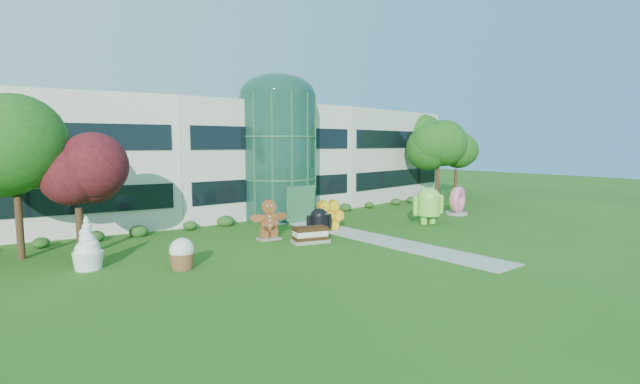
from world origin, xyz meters
TOP-DOWN VIEW (x-y plane):
  - ground at (0.00, 0.00)m, footprint 140.00×140.00m
  - building at (0.00, 18.00)m, footprint 46.00×15.00m
  - atrium at (0.00, 12.00)m, footprint 6.00×6.00m
  - walkway at (0.00, 2.00)m, footprint 2.40×20.00m
  - tree_red at (-15.50, 7.50)m, footprint 4.00×4.00m
  - trees_backdrop at (0.00, 13.00)m, footprint 52.00×8.00m
  - android_green at (7.07, 2.53)m, footprint 3.20×2.52m
  - android_black at (-2.15, 4.05)m, footprint 2.09×1.62m
  - donut at (12.54, 3.86)m, footprint 2.53×1.66m
  - gingerbread at (-5.30, 5.15)m, footprint 2.84×1.38m
  - ice_cream_sandwich at (-3.88, 2.75)m, footprint 2.42×1.65m
  - honeycomb at (-0.91, 4.62)m, footprint 2.63×1.18m
  - froyo at (-15.75, 4.69)m, footprint 1.81×1.81m
  - cupcake at (-12.24, 1.93)m, footprint 1.48×1.48m

SIDE VIEW (x-z plane):
  - ground at x=0.00m, z-range 0.00..0.00m
  - walkway at x=0.00m, z-range 0.00..0.04m
  - ice_cream_sandwich at x=-3.88m, z-range 0.00..0.98m
  - cupcake at x=-12.24m, z-range 0.00..1.51m
  - honeycomb at x=-0.91m, z-range 0.00..2.00m
  - android_black at x=-2.15m, z-range 0.00..2.12m
  - donut at x=12.54m, z-range 0.00..2.42m
  - gingerbread at x=-5.30m, z-range 0.00..2.52m
  - froyo at x=-15.75m, z-range 0.00..2.57m
  - android_green at x=7.07m, z-range 0.00..3.21m
  - tree_red at x=-15.50m, z-range 0.00..6.00m
  - trees_backdrop at x=0.00m, z-range 0.00..8.40m
  - building at x=0.00m, z-range 0.00..9.30m
  - atrium at x=0.00m, z-range 0.00..9.80m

